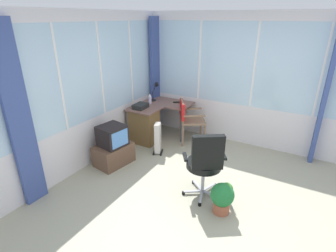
{
  "coord_description": "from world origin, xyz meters",
  "views": [
    {
      "loc": [
        -2.92,
        -1.03,
        2.45
      ],
      "look_at": [
        0.59,
        0.97,
        0.75
      ],
      "focal_mm": 27.99,
      "sensor_mm": 36.0,
      "label": 1
    }
  ],
  "objects_px": {
    "paper_tray": "(141,106)",
    "office_chair": "(205,161)",
    "spray_bottle": "(150,99)",
    "tv_on_stand": "(113,147)",
    "tv_remote": "(177,102)",
    "space_heater": "(158,138)",
    "wooden_armchair": "(187,116)",
    "desk_lamp": "(157,88)",
    "potted_plant": "(223,196)",
    "desk": "(146,123)"
  },
  "relations": [
    {
      "from": "spray_bottle",
      "to": "office_chair",
      "type": "height_order",
      "value": "office_chair"
    },
    {
      "from": "spray_bottle",
      "to": "paper_tray",
      "type": "bearing_deg",
      "value": -179.62
    },
    {
      "from": "desk_lamp",
      "to": "potted_plant",
      "type": "xyz_separation_m",
      "value": [
        -1.91,
        -2.21,
        -0.75
      ]
    },
    {
      "from": "spray_bottle",
      "to": "tv_on_stand",
      "type": "height_order",
      "value": "spray_bottle"
    },
    {
      "from": "tv_remote",
      "to": "paper_tray",
      "type": "relative_size",
      "value": 0.5
    },
    {
      "from": "desk",
      "to": "paper_tray",
      "type": "distance_m",
      "value": 0.39
    },
    {
      "from": "potted_plant",
      "to": "tv_remote",
      "type": "bearing_deg",
      "value": 41.56
    },
    {
      "from": "paper_tray",
      "to": "wooden_armchair",
      "type": "distance_m",
      "value": 0.96
    },
    {
      "from": "desk",
      "to": "office_chair",
      "type": "relative_size",
      "value": 1.13
    },
    {
      "from": "desk",
      "to": "wooden_armchair",
      "type": "height_order",
      "value": "wooden_armchair"
    },
    {
      "from": "desk",
      "to": "tv_remote",
      "type": "relative_size",
      "value": 7.86
    },
    {
      "from": "tv_remote",
      "to": "wooden_armchair",
      "type": "relative_size",
      "value": 0.17
    },
    {
      "from": "potted_plant",
      "to": "wooden_armchair",
      "type": "bearing_deg",
      "value": 38.58
    },
    {
      "from": "desk_lamp",
      "to": "potted_plant",
      "type": "height_order",
      "value": "desk_lamp"
    },
    {
      "from": "potted_plant",
      "to": "paper_tray",
      "type": "bearing_deg",
      "value": 59.89
    },
    {
      "from": "tv_remote",
      "to": "wooden_armchair",
      "type": "height_order",
      "value": "wooden_armchair"
    },
    {
      "from": "office_chair",
      "to": "tv_on_stand",
      "type": "height_order",
      "value": "office_chair"
    },
    {
      "from": "desk",
      "to": "paper_tray",
      "type": "bearing_deg",
      "value": 115.82
    },
    {
      "from": "tv_remote",
      "to": "potted_plant",
      "type": "distance_m",
      "value": 2.67
    },
    {
      "from": "office_chair",
      "to": "potted_plant",
      "type": "xyz_separation_m",
      "value": [
        -0.17,
        -0.33,
        -0.36
      ]
    },
    {
      "from": "tv_remote",
      "to": "spray_bottle",
      "type": "xyz_separation_m",
      "value": [
        -0.33,
        0.46,
        0.09
      ]
    },
    {
      "from": "desk",
      "to": "paper_tray",
      "type": "height_order",
      "value": "paper_tray"
    },
    {
      "from": "desk",
      "to": "spray_bottle",
      "type": "relative_size",
      "value": 5.46
    },
    {
      "from": "tv_remote",
      "to": "office_chair",
      "type": "height_order",
      "value": "office_chair"
    },
    {
      "from": "wooden_armchair",
      "to": "tv_remote",
      "type": "bearing_deg",
      "value": 55.96
    },
    {
      "from": "desk_lamp",
      "to": "office_chair",
      "type": "distance_m",
      "value": 2.59
    },
    {
      "from": "desk",
      "to": "spray_bottle",
      "type": "bearing_deg",
      "value": 15.4
    },
    {
      "from": "tv_remote",
      "to": "space_heater",
      "type": "distance_m",
      "value": 1.06
    },
    {
      "from": "paper_tray",
      "to": "office_chair",
      "type": "distance_m",
      "value": 2.18
    },
    {
      "from": "paper_tray",
      "to": "office_chair",
      "type": "relative_size",
      "value": 0.29
    },
    {
      "from": "office_chair",
      "to": "space_heater",
      "type": "bearing_deg",
      "value": 57.0
    },
    {
      "from": "desk",
      "to": "space_heater",
      "type": "bearing_deg",
      "value": -122.42
    },
    {
      "from": "paper_tray",
      "to": "potted_plant",
      "type": "xyz_separation_m",
      "value": [
        -1.28,
        -2.2,
        -0.52
      ]
    },
    {
      "from": "wooden_armchair",
      "to": "tv_on_stand",
      "type": "xyz_separation_m",
      "value": [
        -1.44,
        0.73,
        -0.26
      ]
    },
    {
      "from": "desk",
      "to": "desk_lamp",
      "type": "bearing_deg",
      "value": 8.82
    },
    {
      "from": "tv_remote",
      "to": "paper_tray",
      "type": "bearing_deg",
      "value": 112.68
    },
    {
      "from": "tv_remote",
      "to": "tv_on_stand",
      "type": "distance_m",
      "value": 1.78
    },
    {
      "from": "tv_remote",
      "to": "space_heater",
      "type": "bearing_deg",
      "value": 153.33
    },
    {
      "from": "desk_lamp",
      "to": "tv_on_stand",
      "type": "bearing_deg",
      "value": -175.86
    },
    {
      "from": "office_chair",
      "to": "desk",
      "type": "bearing_deg",
      "value": 57.16
    },
    {
      "from": "wooden_armchair",
      "to": "tv_on_stand",
      "type": "bearing_deg",
      "value": 153.28
    },
    {
      "from": "wooden_armchair",
      "to": "paper_tray",
      "type": "bearing_deg",
      "value": 117.27
    },
    {
      "from": "spray_bottle",
      "to": "wooden_armchair",
      "type": "distance_m",
      "value": 0.88
    },
    {
      "from": "paper_tray",
      "to": "potted_plant",
      "type": "bearing_deg",
      "value": -120.11
    },
    {
      "from": "spray_bottle",
      "to": "space_heater",
      "type": "xyz_separation_m",
      "value": [
        -0.63,
        -0.58,
        -0.52
      ]
    },
    {
      "from": "space_heater",
      "to": "tv_on_stand",
      "type": "bearing_deg",
      "value": 147.89
    },
    {
      "from": "desk_lamp",
      "to": "spray_bottle",
      "type": "relative_size",
      "value": 1.9
    },
    {
      "from": "paper_tray",
      "to": "space_heater",
      "type": "xyz_separation_m",
      "value": [
        -0.27,
        -0.58,
        -0.46
      ]
    },
    {
      "from": "paper_tray",
      "to": "potted_plant",
      "type": "distance_m",
      "value": 2.6
    },
    {
      "from": "tv_on_stand",
      "to": "office_chair",
      "type": "bearing_deg",
      "value": -93.23
    }
  ]
}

